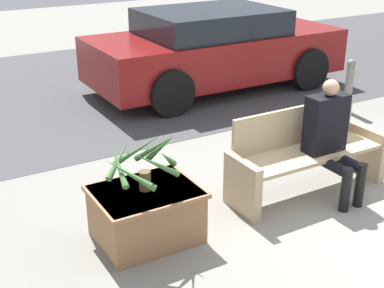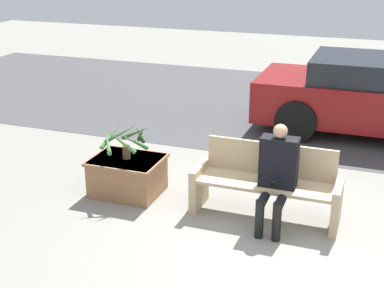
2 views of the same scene
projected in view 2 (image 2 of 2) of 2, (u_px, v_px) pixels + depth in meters
The scene contains 7 objects.
ground_plane at pixel (269, 249), 5.96m from camera, with size 30.00×30.00×0.00m, color gray.
road_surface at pixel (329, 110), 10.93m from camera, with size 20.00×6.00×0.01m, color #424244.
bench at pixel (267, 184), 6.58m from camera, with size 1.81×0.55×0.90m.
person_seated at pixel (277, 172), 6.27m from camera, with size 0.44×0.63×1.25m.
planter_box at pixel (127, 174), 7.22m from camera, with size 0.94×0.75×0.51m.
potted_plant at pixel (126, 138), 7.05m from camera, with size 0.70×0.73×0.55m.
parked_car at pixel (381, 96), 9.35m from camera, with size 4.32×1.98×1.36m.
Camera 2 is at (0.97, -5.15, 3.19)m, focal length 50.00 mm.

